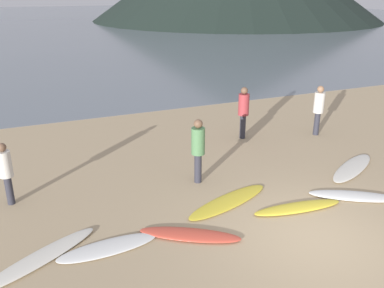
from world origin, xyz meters
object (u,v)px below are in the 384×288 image
(surfboard_5, at_px, (354,196))
(person_1, at_px, (198,146))
(surfboard_6, at_px, (352,168))
(surfboard_4, at_px, (298,207))
(person_3, at_px, (244,109))
(person_0, at_px, (6,169))
(surfboard_3, at_px, (228,201))
(surfboard_2, at_px, (190,235))
(person_2, at_px, (319,106))
(surfboard_0, at_px, (41,258))
(surfboard_1, at_px, (108,247))

(surfboard_5, distance_m, person_1, 4.04)
(surfboard_6, bearing_deg, surfboard_4, 176.08)
(surfboard_5, height_order, person_1, person_1)
(person_1, xyz_separation_m, person_3, (2.75, 2.51, 0.02))
(surfboard_4, bearing_deg, person_0, 161.19)
(surfboard_3, height_order, person_1, person_1)
(surfboard_5, xyz_separation_m, person_3, (-0.44, 4.79, 1.00))
(person_0, bearing_deg, surfboard_4, -74.15)
(surfboard_3, distance_m, surfboard_5, 3.12)
(surfboard_4, bearing_deg, surfboard_6, 30.46)
(surfboard_3, bearing_deg, surfboard_2, -165.22)
(surfboard_5, height_order, person_0, person_0)
(person_0, distance_m, person_2, 9.93)
(surfboard_0, xyz_separation_m, person_2, (9.37, 3.71, 0.97))
(surfboard_4, height_order, person_3, person_3)
(person_0, bearing_deg, surfboard_5, -69.86)
(surfboard_6, xyz_separation_m, person_0, (-8.95, 1.60, 0.87))
(surfboard_6, bearing_deg, surfboard_1, 160.48)
(surfboard_2, height_order, person_2, person_2)
(surfboard_3, height_order, surfboard_6, surfboard_6)
(surfboard_0, relative_size, surfboard_1, 1.25)
(person_3, bearing_deg, surfboard_3, 29.14)
(person_0, bearing_deg, person_2, -42.43)
(surfboard_2, bearing_deg, surfboard_1, -155.84)
(surfboard_3, xyz_separation_m, surfboard_5, (2.96, -0.97, 0.01))
(surfboard_4, height_order, surfboard_6, surfboard_4)
(surfboard_1, bearing_deg, surfboard_4, -5.70)
(surfboard_6, relative_size, person_0, 1.60)
(person_2, height_order, person_3, person_3)
(surfboard_5, relative_size, person_3, 1.22)
(surfboard_3, distance_m, person_1, 1.66)
(person_1, bearing_deg, surfboard_4, 135.33)
(surfboard_5, relative_size, surfboard_6, 0.88)
(person_3, bearing_deg, surfboard_6, 87.74)
(surfboard_1, bearing_deg, surfboard_2, -11.15)
(surfboard_2, height_order, surfboard_4, surfboard_4)
(surfboard_5, relative_size, person_1, 1.25)
(surfboard_2, relative_size, surfboard_3, 0.85)
(surfboard_1, distance_m, person_1, 3.63)
(person_0, bearing_deg, surfboard_6, -59.31)
(surfboard_1, bearing_deg, person_1, 32.41)
(surfboard_0, distance_m, person_1, 4.60)
(surfboard_3, xyz_separation_m, person_3, (2.52, 3.82, 1.01))
(surfboard_2, bearing_deg, person_2, 64.08)
(surfboard_1, height_order, surfboard_6, surfboard_6)
(person_3, bearing_deg, person_1, 14.92)
(surfboard_4, height_order, person_0, person_0)
(surfboard_3, xyz_separation_m, surfboard_6, (4.15, 0.36, 0.01))
(surfboard_2, xyz_separation_m, surfboard_4, (2.74, 0.06, 0.00))
(surfboard_4, bearing_deg, surfboard_1, -175.96)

